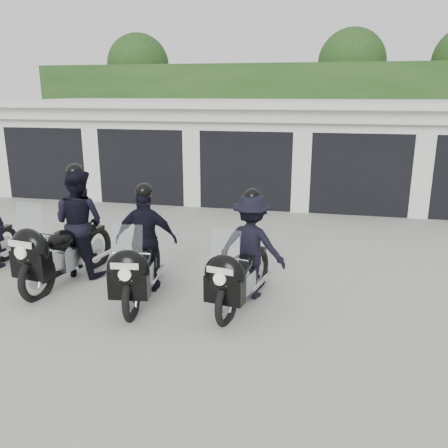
# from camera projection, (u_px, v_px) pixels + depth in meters

# --- Properties ---
(ground) EXTENTS (80.00, 80.00, 0.00)m
(ground) POSITION_uv_depth(u_px,v_px,m) (192.00, 281.00, 8.42)
(ground) COLOR gray
(ground) RESTS_ON ground
(garage_block) EXTENTS (16.40, 6.80, 2.96)m
(garage_block) POSITION_uv_depth(u_px,v_px,m) (259.00, 149.00, 15.61)
(garage_block) COLOR silver
(garage_block) RESTS_ON ground
(background_vegetation) EXTENTS (20.00, 3.90, 5.80)m
(background_vegetation) POSITION_uv_depth(u_px,v_px,m) (285.00, 103.00, 19.74)
(background_vegetation) COLOR #1B3914
(background_vegetation) RESTS_ON ground
(police_bike_b) EXTENTS (1.10, 2.42, 2.11)m
(police_bike_b) POSITION_uv_depth(u_px,v_px,m) (72.00, 231.00, 8.35)
(police_bike_b) COLOR black
(police_bike_b) RESTS_ON ground
(police_bike_c) EXTENTS (1.10, 2.18, 1.90)m
(police_bike_c) POSITION_uv_depth(u_px,v_px,m) (144.00, 248.00, 7.69)
(police_bike_c) COLOR black
(police_bike_c) RESTS_ON ground
(police_bike_d) EXTENTS (1.21, 2.12, 1.86)m
(police_bike_d) POSITION_uv_depth(u_px,v_px,m) (248.00, 253.00, 7.48)
(police_bike_d) COLOR black
(police_bike_d) RESTS_ON ground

